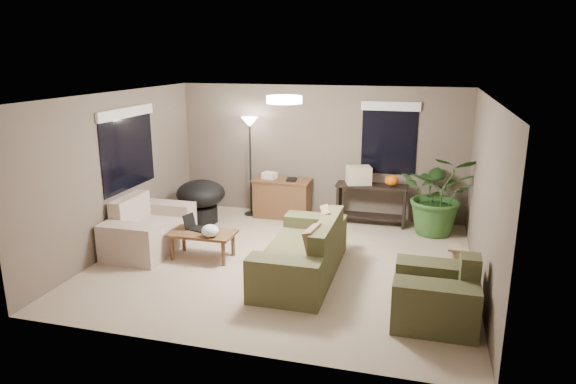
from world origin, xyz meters
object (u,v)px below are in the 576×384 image
(armchair, at_px, (436,297))
(floor_lamp, at_px, (250,134))
(coffee_table, at_px, (202,236))
(cat_scratching_post, at_px, (454,267))
(desk, at_px, (282,198))
(houseplant, at_px, (439,203))
(papasan_chair, at_px, (201,198))
(loveseat, at_px, (148,231))
(console_table, at_px, (371,201))
(main_sofa, at_px, (304,255))

(armchair, relative_size, floor_lamp, 0.52)
(coffee_table, height_order, cat_scratching_post, cat_scratching_post)
(desk, xyz_separation_m, floor_lamp, (-0.64, 0.00, 1.22))
(armchair, height_order, houseplant, houseplant)
(papasan_chair, bearing_deg, loveseat, -99.72)
(console_table, bearing_deg, floor_lamp, -179.37)
(main_sofa, bearing_deg, floor_lamp, 123.67)
(console_table, distance_m, houseplant, 1.21)
(armchair, relative_size, desk, 0.91)
(desk, relative_size, houseplant, 0.77)
(coffee_table, xyz_separation_m, houseplant, (3.50, 2.11, 0.20))
(main_sofa, bearing_deg, console_table, 75.48)
(papasan_chair, relative_size, houseplant, 0.79)
(loveseat, distance_m, coffee_table, 1.03)
(floor_lamp, bearing_deg, coffee_table, -89.56)
(desk, bearing_deg, houseplant, -4.08)
(floor_lamp, bearing_deg, armchair, -44.14)
(main_sofa, relative_size, floor_lamp, 1.15)
(console_table, bearing_deg, coffee_table, -134.69)
(cat_scratching_post, bearing_deg, console_table, 122.23)
(cat_scratching_post, bearing_deg, floor_lamp, 149.62)
(desk, height_order, floor_lamp, floor_lamp)
(floor_lamp, bearing_deg, papasan_chair, -137.33)
(main_sofa, distance_m, desk, 2.72)
(loveseat, relative_size, desk, 1.45)
(armchair, bearing_deg, loveseat, 164.97)
(cat_scratching_post, bearing_deg, main_sofa, -170.88)
(loveseat, bearing_deg, papasan_chair, 80.28)
(papasan_chair, distance_m, cat_scratching_post, 4.73)
(main_sofa, distance_m, armchair, 1.99)
(houseplant, bearing_deg, main_sofa, -128.56)
(loveseat, height_order, coffee_table, loveseat)
(coffee_table, bearing_deg, main_sofa, -6.86)
(loveseat, bearing_deg, desk, 52.99)
(desk, bearing_deg, floor_lamp, 179.73)
(coffee_table, xyz_separation_m, cat_scratching_post, (3.71, 0.13, -0.14))
(armchair, bearing_deg, papasan_chair, 147.52)
(desk, height_order, console_table, same)
(loveseat, bearing_deg, main_sofa, -7.38)
(armchair, height_order, floor_lamp, floor_lamp)
(coffee_table, relative_size, floor_lamp, 0.52)
(console_table, distance_m, papasan_chair, 3.16)
(desk, xyz_separation_m, console_table, (1.70, 0.03, 0.06))
(cat_scratching_post, bearing_deg, desk, 144.79)
(papasan_chair, relative_size, cat_scratching_post, 2.28)
(main_sofa, bearing_deg, houseplant, 51.44)
(armchair, relative_size, cat_scratching_post, 2.00)
(cat_scratching_post, bearing_deg, armchair, -102.20)
(coffee_table, xyz_separation_m, desk, (0.62, 2.31, 0.02))
(papasan_chair, bearing_deg, cat_scratching_post, -18.54)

